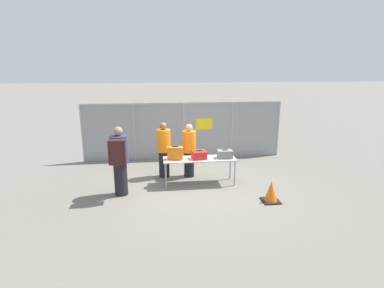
% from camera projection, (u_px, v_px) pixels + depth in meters
% --- Properties ---
extents(ground_plane, '(120.00, 120.00, 0.00)m').
position_uv_depth(ground_plane, '(192.00, 184.00, 8.73)').
color(ground_plane, slate).
extents(fence_section, '(7.29, 0.07, 2.09)m').
position_uv_depth(fence_section, '(184.00, 130.00, 10.97)').
color(fence_section, '#9EA0A5').
rests_on(fence_section, ground_plane).
extents(inspection_table, '(2.08, 0.65, 0.77)m').
position_uv_depth(inspection_table, '(200.00, 160.00, 8.61)').
color(inspection_table, '#B2B2AD').
rests_on(inspection_table, ground_plane).
extents(suitcase_orange, '(0.45, 0.27, 0.39)m').
position_uv_depth(suitcase_orange, '(175.00, 153.00, 8.47)').
color(suitcase_orange, orange).
rests_on(suitcase_orange, inspection_table).
extents(suitcase_red, '(0.43, 0.39, 0.25)m').
position_uv_depth(suitcase_red, '(199.00, 155.00, 8.55)').
color(suitcase_red, red).
rests_on(suitcase_red, inspection_table).
extents(suitcase_grey, '(0.44, 0.31, 0.25)m').
position_uv_depth(suitcase_grey, '(225.00, 154.00, 8.63)').
color(suitcase_grey, slate).
rests_on(suitcase_grey, inspection_table).
extents(traveler_hooded, '(0.46, 0.71, 1.85)m').
position_uv_depth(traveler_hooded, '(119.00, 159.00, 7.73)').
color(traveler_hooded, black).
rests_on(traveler_hooded, ground_plane).
extents(security_worker_near, '(0.41, 0.41, 1.66)m').
position_uv_depth(security_worker_near, '(189.00, 150.00, 9.18)').
color(security_worker_near, black).
rests_on(security_worker_near, ground_plane).
extents(security_worker_far, '(0.42, 0.42, 1.71)m').
position_uv_depth(security_worker_far, '(164.00, 149.00, 9.15)').
color(security_worker_far, black).
rests_on(security_worker_far, ground_plane).
extents(utility_trailer, '(4.40, 2.02, 0.76)m').
position_uv_depth(utility_trailer, '(218.00, 131.00, 14.00)').
color(utility_trailer, '#4C6B47').
rests_on(utility_trailer, ground_plane).
extents(traffic_cone, '(0.43, 0.43, 0.54)m').
position_uv_depth(traffic_cone, '(271.00, 192.00, 7.56)').
color(traffic_cone, black).
rests_on(traffic_cone, ground_plane).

